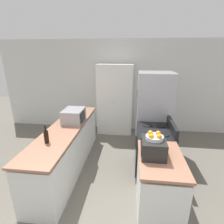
# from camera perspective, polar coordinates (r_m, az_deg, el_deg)

# --- Properties ---
(wall_back) EXTENTS (7.00, 0.06, 2.60)m
(wall_back) POSITION_cam_1_polar(r_m,az_deg,el_deg) (5.14, 2.12, 8.29)
(wall_back) COLOR silver
(wall_back) RESTS_ON ground_plane
(counter_left) EXTENTS (0.60, 2.61, 0.89)m
(counter_left) POSITION_cam_1_polar(r_m,az_deg,el_deg) (3.63, -14.33, -11.42)
(counter_left) COLOR silver
(counter_left) RESTS_ON ground_plane
(counter_right) EXTENTS (0.60, 0.94, 0.89)m
(counter_right) POSITION_cam_1_polar(r_m,az_deg,el_deg) (2.77, 14.93, -22.11)
(counter_right) COLOR silver
(counter_right) RESTS_ON ground_plane
(pantry_cabinet) EXTENTS (0.97, 0.51, 1.95)m
(pantry_cabinet) POSITION_cam_1_polar(r_m,az_deg,el_deg) (4.93, 1.00, 4.00)
(pantry_cabinet) COLOR white
(pantry_cabinet) RESTS_ON ground_plane
(stove) EXTENTS (0.66, 0.79, 1.05)m
(stove) POSITION_cam_1_polar(r_m,az_deg,el_deg) (3.48, 13.37, -12.33)
(stove) COLOR black
(stove) RESTS_ON ground_plane
(refrigerator) EXTENTS (0.77, 0.71, 1.85)m
(refrigerator) POSITION_cam_1_polar(r_m,az_deg,el_deg) (4.01, 13.38, -0.73)
(refrigerator) COLOR #A3A3A8
(refrigerator) RESTS_ON ground_plane
(microwave) EXTENTS (0.39, 0.48, 0.26)m
(microwave) POSITION_cam_1_polar(r_m,az_deg,el_deg) (3.59, -12.38, -1.18)
(microwave) COLOR #939399
(microwave) RESTS_ON counter_left
(wine_bottle) EXTENTS (0.07, 0.07, 0.29)m
(wine_bottle) POSITION_cam_1_polar(r_m,az_deg,el_deg) (2.89, -20.67, -7.46)
(wine_bottle) COLOR black
(wine_bottle) RESTS_ON counter_left
(toaster_oven) EXTENTS (0.32, 0.37, 0.24)m
(toaster_oven) POSITION_cam_1_polar(r_m,az_deg,el_deg) (2.45, 13.28, -11.26)
(toaster_oven) COLOR black
(toaster_oven) RESTS_ON counter_right
(fruit_bowl) EXTENTS (0.23, 0.23, 0.10)m
(fruit_bowl) POSITION_cam_1_polar(r_m,az_deg,el_deg) (2.39, 13.72, -7.81)
(fruit_bowl) COLOR silver
(fruit_bowl) RESTS_ON toaster_oven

